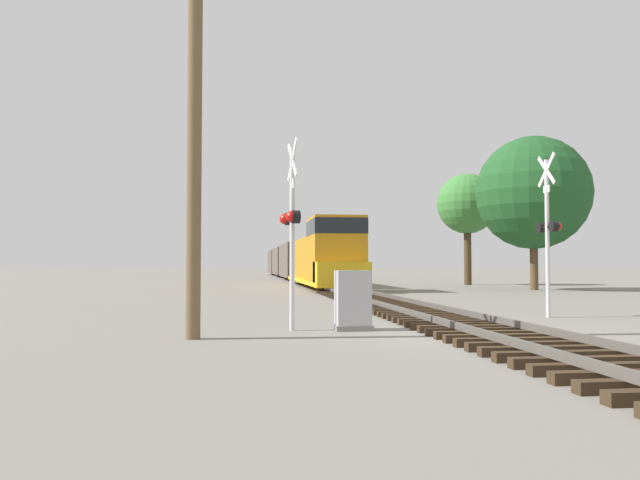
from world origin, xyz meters
name	(u,v)px	position (x,y,z in m)	size (l,w,h in m)	color
ground_plane	(479,334)	(0.00, 0.00, 0.00)	(400.00, 400.00, 0.00)	slate
rail_track_bed	(479,327)	(0.00, 0.00, 0.14)	(2.60, 160.00, 0.31)	#382819
freight_train	(294,261)	(0.00, 49.31, 1.81)	(2.89, 64.46, 4.14)	#B77A14
crossing_signal_near	(291,223)	(-4.07, 1.15, 2.48)	(0.44, 1.01, 4.41)	silver
crossing_signal_far	(548,228)	(3.56, 3.75, 2.56)	(0.36, 1.01, 4.72)	silver
relay_cabinet	(353,301)	(-2.64, 1.08, 0.68)	(0.86, 0.71, 1.38)	slate
utility_pole	(195,93)	(-6.19, -0.24, 5.08)	(1.80, 0.30, 9.92)	brown
tree_far_right	(533,193)	(12.00, 21.88, 5.77)	(6.73, 6.73, 9.15)	brown
tree_mid_background	(467,204)	(11.34, 31.04, 5.96)	(4.46, 4.46, 8.24)	#473521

